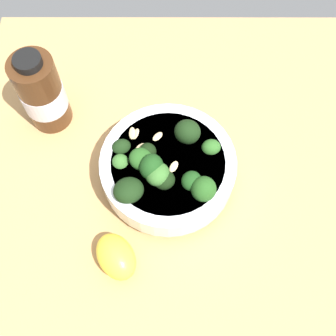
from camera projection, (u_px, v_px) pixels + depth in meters
ground_plane at (179, 182)px, 68.88cm from camera, size 67.47×67.47×3.64cm
bowl_of_broccoli at (167, 169)px, 63.46cm from camera, size 20.16×20.16×9.94cm
lemon_wedge at (116, 257)px, 59.64cm from camera, size 8.76×8.11×4.38cm
bottle_tall at (42, 93)px, 66.01cm from camera, size 6.91×6.91×14.89cm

